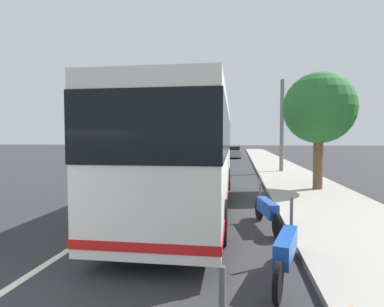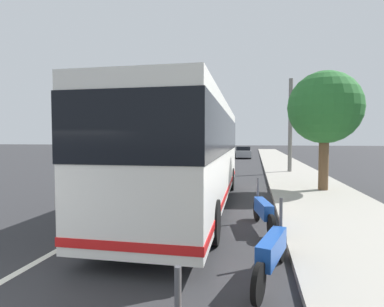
% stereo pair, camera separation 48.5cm
% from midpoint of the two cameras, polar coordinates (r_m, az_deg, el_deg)
% --- Properties ---
extents(sidewalk_curb, '(110.00, 3.60, 0.14)m').
position_cam_midpoint_polar(sidewalk_curb, '(12.72, 24.24, -7.71)').
color(sidewalk_curb, '#9E998E').
rests_on(sidewalk_curb, ground).
extents(lane_divider_line, '(110.00, 0.16, 0.01)m').
position_cam_midpoint_polar(lane_divider_line, '(13.01, -5.31, -7.55)').
color(lane_divider_line, silver).
rests_on(lane_divider_line, ground).
extents(coach_bus, '(11.37, 2.82, 3.47)m').
position_cam_midpoint_polar(coach_bus, '(10.28, 1.19, 1.02)').
color(coach_bus, silver).
rests_on(coach_bus, ground).
extents(motorcycle_angled, '(2.21, 0.68, 1.24)m').
position_cam_midpoint_polar(motorcycle_angled, '(5.45, 17.58, -17.36)').
color(motorcycle_angled, black).
rests_on(motorcycle_angled, ground).
extents(motorcycle_far_end, '(2.22, 0.52, 1.25)m').
position_cam_midpoint_polar(motorcycle_far_end, '(8.15, 15.07, -10.54)').
color(motorcycle_far_end, black).
rests_on(motorcycle_far_end, ground).
extents(car_behind_bus, '(4.64, 2.17, 1.47)m').
position_cam_midpoint_polar(car_behind_bus, '(48.05, 4.67, 0.80)').
color(car_behind_bus, '#2D7238').
rests_on(car_behind_bus, ground).
extents(car_oncoming, '(4.19, 1.97, 1.42)m').
position_cam_midpoint_polar(car_oncoming, '(40.45, 3.10, 0.43)').
color(car_oncoming, black).
rests_on(car_oncoming, ground).
extents(car_side_street, '(4.64, 1.93, 1.57)m').
position_cam_midpoint_polar(car_side_street, '(55.69, 5.48, 1.11)').
color(car_side_street, gray).
rests_on(car_side_street, ground).
extents(car_far_distant, '(4.36, 2.09, 1.43)m').
position_cam_midpoint_polar(car_far_distant, '(37.10, 10.01, 0.19)').
color(car_far_distant, gray).
rests_on(car_far_distant, ground).
extents(roadside_tree_mid_block, '(3.08, 3.08, 5.22)m').
position_cam_midpoint_polar(roadside_tree_mid_block, '(14.23, 24.80, 7.82)').
color(roadside_tree_mid_block, brown).
rests_on(roadside_tree_mid_block, ground).
extents(utility_pole, '(0.26, 0.26, 6.37)m').
position_cam_midpoint_polar(utility_pole, '(21.39, 18.79, 4.92)').
color(utility_pole, slate).
rests_on(utility_pole, ground).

